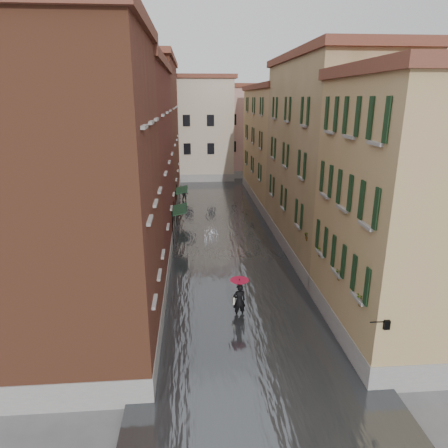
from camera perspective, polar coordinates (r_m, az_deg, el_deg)
name	(u,v)px	position (r m, az deg, el deg)	size (l,w,h in m)	color
ground	(243,316)	(21.03, 2.70, -12.99)	(120.00, 120.00, 0.00)	#525355
floodwater	(223,233)	(32.80, -0.12, -1.26)	(10.00, 60.00, 0.20)	#3D4044
building_left_near	(79,207)	(17.13, -20.01, 2.35)	(6.00, 8.00, 13.00)	brown
building_left_mid	(123,168)	(27.70, -14.19, 7.83)	(6.00, 14.00, 12.50)	maroon
building_left_far	(146,136)	(42.37, -11.02, 12.26)	(6.00, 16.00, 14.00)	brown
building_right_near	(410,217)	(19.16, 25.01, 0.96)	(6.00, 8.00, 11.50)	#A18D53
building_right_mid	(328,161)	(28.85, 14.68, 8.66)	(6.00, 14.00, 13.00)	tan
building_right_far	(281,147)	(43.28, 8.17, 10.85)	(6.00, 16.00, 11.50)	#A18D53
building_end_cream	(187,130)	(56.12, -5.29, 13.22)	(12.00, 9.00, 13.00)	#C4B39B
building_end_pink	(250,132)	(58.75, 3.78, 12.96)	(10.00, 9.00, 12.00)	#CA968E
awning_near	(179,210)	(30.77, -6.42, 1.96)	(1.09, 2.99, 2.80)	#15311C
awning_far	(181,191)	(37.33, -6.13, 4.74)	(1.09, 2.87, 2.80)	#15311C
wall_lantern	(386,324)	(15.72, 22.09, -13.09)	(0.71, 0.22, 0.35)	black
window_planters	(332,256)	(19.74, 15.12, -4.39)	(0.59, 8.36, 0.84)	brown
pedestrian_main	(239,295)	(20.35, 2.19, -10.07)	(0.98, 0.98, 2.06)	black
pedestrian_far	(185,194)	(42.95, -5.63, 4.24)	(0.82, 0.64, 1.69)	black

